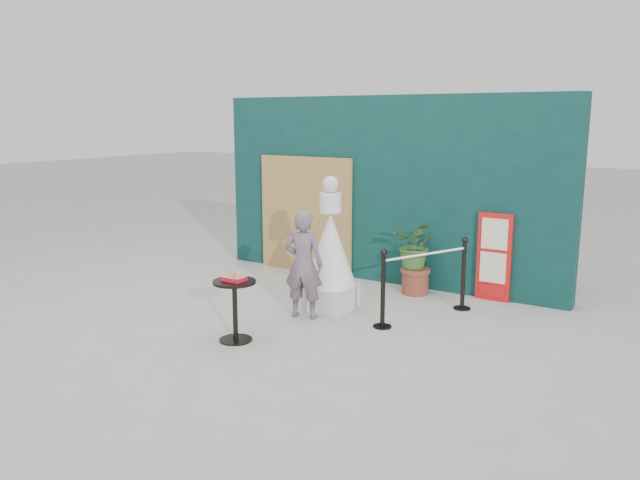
# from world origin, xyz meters

# --- Properties ---
(ground) EXTENTS (60.00, 60.00, 0.00)m
(ground) POSITION_xyz_m (0.00, 0.00, 0.00)
(ground) COLOR #ADAAA5
(ground) RESTS_ON ground
(back_wall) EXTENTS (6.00, 0.30, 3.00)m
(back_wall) POSITION_xyz_m (0.00, 3.15, 1.50)
(back_wall) COLOR #0A2F2C
(back_wall) RESTS_ON ground
(bamboo_fence) EXTENTS (1.80, 0.08, 2.00)m
(bamboo_fence) POSITION_xyz_m (-1.40, 2.94, 1.00)
(bamboo_fence) COLOR tan
(bamboo_fence) RESTS_ON ground
(woman) EXTENTS (0.61, 0.48, 1.47)m
(woman) POSITION_xyz_m (-0.01, 0.80, 0.73)
(woman) COLOR slate
(woman) RESTS_ON ground
(menu_board) EXTENTS (0.50, 0.07, 1.30)m
(menu_board) POSITION_xyz_m (1.90, 2.95, 0.65)
(menu_board) COLOR red
(menu_board) RESTS_ON ground
(statue) EXTENTS (0.73, 0.73, 1.88)m
(statue) POSITION_xyz_m (0.08, 1.34, 0.77)
(statue) COLOR silver
(statue) RESTS_ON ground
(cafe_table) EXTENTS (0.52, 0.52, 0.75)m
(cafe_table) POSITION_xyz_m (-0.20, -0.39, 0.50)
(cafe_table) COLOR black
(cafe_table) RESTS_ON ground
(food_basket) EXTENTS (0.26, 0.19, 0.11)m
(food_basket) POSITION_xyz_m (-0.20, -0.38, 0.79)
(food_basket) COLOR red
(food_basket) RESTS_ON cafe_table
(planter) EXTENTS (0.67, 0.58, 1.14)m
(planter) POSITION_xyz_m (0.79, 2.67, 0.66)
(planter) COLOR brown
(planter) RESTS_ON ground
(stanchion_barrier) EXTENTS (0.84, 1.54, 1.03)m
(stanchion_barrier) POSITION_xyz_m (1.38, 1.65, 0.49)
(stanchion_barrier) COLOR black
(stanchion_barrier) RESTS_ON ground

